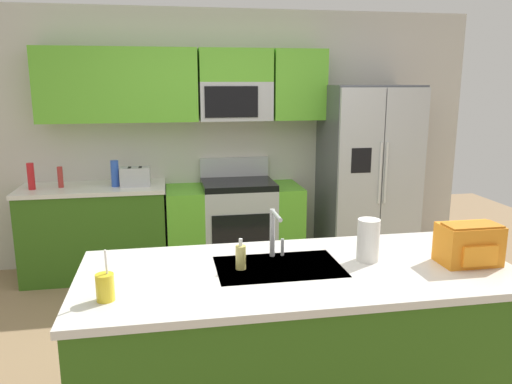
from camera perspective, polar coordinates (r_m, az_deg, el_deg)
ground_plane at (r=3.72m, az=1.70°, el=-18.06°), size 9.00×9.00×0.00m
kitchen_wall_unit at (r=5.26m, az=-4.50°, el=7.90°), size 5.20×0.43×2.60m
back_counter at (r=5.18m, az=-17.71°, el=-4.23°), size 1.37×0.63×0.90m
range_oven at (r=5.18m, az=-2.44°, el=-3.73°), size 1.36×0.61×1.10m
refrigerator at (r=5.37m, az=12.49°, el=1.83°), size 0.90×0.76×1.85m
island_counter at (r=2.94m, az=4.70°, el=-16.79°), size 2.34×1.00×0.90m
toaster at (r=4.97m, az=-13.52°, el=1.71°), size 0.28×0.16×0.18m
pepper_mill at (r=5.11m, az=-21.30°, el=1.59°), size 0.05×0.05×0.20m
bottle_red at (r=5.11m, az=-24.15°, el=1.64°), size 0.06×0.06×0.25m
bottle_blue at (r=4.98m, az=-15.70°, el=2.03°), size 0.07×0.07×0.25m
sink_faucet at (r=2.85m, az=2.10°, el=-4.27°), size 0.08×0.21×0.28m
drink_cup_yellow at (r=2.45m, az=-16.73°, el=-10.27°), size 0.08×0.08×0.25m
soap_dispenser at (r=2.71m, az=-1.75°, el=-7.36°), size 0.06×0.06×0.17m
paper_towel_roll at (r=2.89m, az=12.60°, el=-5.35°), size 0.12×0.12×0.24m
backpack at (r=3.01m, az=23.02°, el=-5.38°), size 0.32×0.22×0.23m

